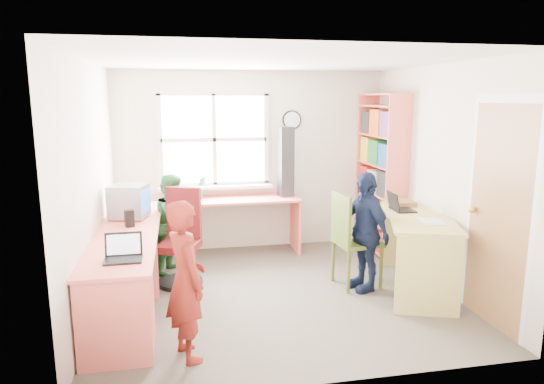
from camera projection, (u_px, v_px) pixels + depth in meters
The scene contains 19 objects.
room at pixel (276, 179), 5.02m from camera, with size 3.64×3.44×2.44m.
l_desk at pixel (147, 270), 4.55m from camera, with size 2.38×2.95×0.75m.
right_desk at pixel (418, 236), 5.18m from camera, with size 1.07×1.55×0.82m.
bookshelf at pixel (381, 178), 6.42m from camera, with size 0.30×1.02×2.10m.
swivel_chair at pixel (181, 243), 5.39m from camera, with size 0.63×0.63×1.06m.
wooden_chair at pixel (351, 236), 5.26m from camera, with size 0.50×0.50×1.04m.
crt_monitor at pixel (129, 201), 5.27m from camera, with size 0.45×0.42×0.37m.
laptop_left at pixel (123, 253), 3.95m from camera, with size 0.30×0.25×0.21m.
laptop_right at pixel (399, 206), 5.36m from camera, with size 0.26×0.31×0.21m.
speaker_a at pixel (129, 218), 4.94m from camera, with size 0.11×0.11×0.17m.
speaker_b at pixel (133, 206), 5.48m from camera, with size 0.12×0.12×0.19m.
cd_tower at pixel (286, 162), 6.40m from camera, with size 0.21×0.20×0.92m.
game_box at pixel (399, 203), 5.63m from camera, with size 0.30×0.30×0.06m.
paper_a at pixel (127, 242), 4.43m from camera, with size 0.25×0.33×0.00m.
paper_b at pixel (432, 221), 4.91m from camera, with size 0.28×0.36×0.00m.
potted_plant at pixel (200, 187), 6.30m from camera, with size 0.16×0.13×0.29m, color #327D3E.
person_red at pixel (186, 281), 3.78m from camera, with size 0.47×0.31×1.28m, color maroon.
person_green at pixel (174, 223), 5.71m from camera, with size 0.57×0.45×1.18m, color #2F7738.
person_navy at pixel (365, 231), 5.17m from camera, with size 0.75×0.31×1.29m, color #131D3C.
Camera 1 is at (-0.97, -4.76, 2.05)m, focal length 32.00 mm.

